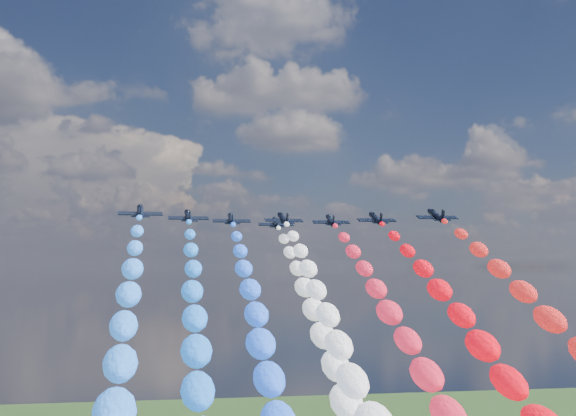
{
  "coord_description": "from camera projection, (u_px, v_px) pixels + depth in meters",
  "views": [
    {
      "loc": [
        -26.13,
        -154.79,
        98.02
      ],
      "look_at": [
        0.0,
        4.0,
        111.08
      ],
      "focal_mm": 45.41,
      "sensor_mm": 36.0,
      "label": 1
    }
  ],
  "objects": [
    {
      "name": "trail_3",
      "position": [
        348.0,
        382.0,
        105.74
      ],
      "size": [
        6.04,
        116.67,
        58.57
      ],
      "primitive_type": null,
      "color": "white"
    },
    {
      "name": "trail_5",
      "position": [
        417.0,
        376.0,
        112.23
      ],
      "size": [
        6.04,
        116.67,
        58.57
      ],
      "primitive_type": null,
      "color": "red"
    },
    {
      "name": "trail_4",
      "position": [
        328.0,
        368.0,
        121.09
      ],
      "size": [
        6.04,
        116.67,
        58.57
      ],
      "primitive_type": null,
      "color": "white"
    },
    {
      "name": "jet_2",
      "position": [
        231.0,
        219.0,
        168.71
      ],
      "size": [
        9.08,
        12.2,
        6.05
      ],
      "primitive_type": null,
      "rotation": [
        0.31,
        0.0,
        -0.03
      ],
      "color": "black"
    },
    {
      "name": "trail_1",
      "position": [
        198.0,
        392.0,
        97.58
      ],
      "size": [
        6.04,
        116.67,
        58.57
      ],
      "primitive_type": null,
      "color": "blue"
    },
    {
      "name": "jet_6",
      "position": [
        376.0,
        218.0,
        166.31
      ],
      "size": [
        8.89,
        12.06,
        6.05
      ],
      "primitive_type": null,
      "rotation": [
        0.31,
        0.0,
        -0.01
      ],
      "color": "black"
    },
    {
      "name": "jet_0",
      "position": [
        140.0,
        212.0,
        145.57
      ],
      "size": [
        9.32,
        12.37,
        6.05
      ],
      "primitive_type": null,
      "rotation": [
        0.31,
        0.0,
        0.05
      ],
      "color": "black"
    },
    {
      "name": "trail_6",
      "position": [
        495.0,
        383.0,
        105.01
      ],
      "size": [
        6.04,
        116.67,
        58.57
      ],
      "primitive_type": null,
      "color": "#F00514"
    },
    {
      "name": "jet_5",
      "position": [
        331.0,
        221.0,
        173.53
      ],
      "size": [
        9.48,
        12.48,
        6.05
      ],
      "primitive_type": null,
      "rotation": [
        0.31,
        0.0,
        -0.06
      ],
      "color": "black"
    },
    {
      "name": "jet_3",
      "position": [
        283.0,
        219.0,
        167.04
      ],
      "size": [
        9.37,
        12.4,
        6.05
      ],
      "primitive_type": null,
      "rotation": [
        0.31,
        0.0,
        0.05
      ],
      "color": "black"
    },
    {
      "name": "trail_0",
      "position": [
        117.0,
        412.0,
        84.27
      ],
      "size": [
        6.04,
        116.67,
        58.57
      ],
      "primitive_type": null,
      "color": "#2C7BFF"
    },
    {
      "name": "jet_1",
      "position": [
        188.0,
        216.0,
        158.88
      ],
      "size": [
        9.28,
        12.34,
        6.05
      ],
      "primitive_type": null,
      "rotation": [
        0.31,
        0.0,
        0.05
      ],
      "color": "black"
    },
    {
      "name": "jet_7",
      "position": [
        436.0,
        216.0,
        156.91
      ],
      "size": [
        9.06,
        12.18,
        6.05
      ],
      "primitive_type": null,
      "rotation": [
        0.31,
        0.0,
        -0.03
      ],
      "color": "black"
    },
    {
      "name": "trail_2",
      "position": [
        265.0,
        380.0,
        107.41
      ],
      "size": [
        6.04,
        116.67,
        58.57
      ],
      "primitive_type": null,
      "color": "blue"
    },
    {
      "name": "jet_4",
      "position": [
        276.0,
        223.0,
        182.39
      ],
      "size": [
        9.52,
        12.51,
        6.05
      ],
      "primitive_type": null,
      "rotation": [
        0.31,
        0.0,
        -0.07
      ],
      "color": "black"
    }
  ]
}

